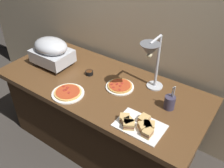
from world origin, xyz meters
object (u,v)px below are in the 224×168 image
Objects in this scene: pizza_plate_center at (120,86)px; utensil_holder at (170,102)px; heat_lamp at (151,54)px; sauce_cup_near at (89,73)px; pizza_plate_front at (68,93)px; sandwich_platter at (139,125)px; chafing_dish at (52,51)px.

utensil_holder is at bearing -0.32° from pizza_plate_center.
sauce_cup_near is at bearing -175.70° from heat_lamp.
sauce_cup_near reaches higher than pizza_plate_center.
sauce_cup_near is (-0.58, -0.04, -0.36)m from heat_lamp.
sauce_cup_near is at bearing 179.52° from utensil_holder.
heat_lamp is 1.80× the size of pizza_plate_front.
heat_lamp reaches higher than pizza_plate_front.
heat_lamp is 1.42× the size of sandwich_platter.
pizza_plate_front is 1.27× the size of utensil_holder.
utensil_holder is at bearing -12.91° from heat_lamp.
sauce_cup_near is at bearing 9.71° from chafing_dish.
pizza_plate_center is 3.40× the size of sauce_cup_near.
pizza_plate_front is (-0.54, -0.37, -0.37)m from heat_lamp.
utensil_holder is (0.76, 0.32, 0.05)m from pizza_plate_front.
pizza_plate_front is (0.44, -0.26, -0.14)m from chafing_dish.
utensil_holder reaches higher than pizza_plate_front.
utensil_holder is (0.09, 0.31, 0.03)m from sandwich_platter.
chafing_dish is 1.51× the size of pizza_plate_center.
chafing_dish reaches higher than sandwich_platter.
chafing_dish reaches higher than sauce_cup_near.
pizza_plate_front is 0.68m from sandwich_platter.
pizza_plate_center is 0.71× the size of sandwich_platter.
pizza_plate_front is at bearing -157.04° from utensil_holder.
pizza_plate_center is at bearing -0.68° from sauce_cup_near.
heat_lamp is 0.53m from sandwich_platter.
heat_lamp is 2.28× the size of utensil_holder.
heat_lamp is 0.44m from pizza_plate_center.
heat_lamp is at bearing 6.51° from chafing_dish.
pizza_plate_center is (0.30, 0.33, 0.00)m from pizza_plate_front.
utensil_holder reaches higher than sauce_cup_near.
sandwich_platter is (1.11, -0.25, -0.13)m from chafing_dish.
pizza_plate_front is 3.80× the size of sauce_cup_near.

